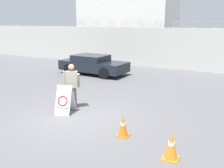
{
  "coord_description": "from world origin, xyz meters",
  "views": [
    {
      "loc": [
        5.09,
        -6.91,
        3.4
      ],
      "look_at": [
        0.29,
        2.19,
        0.8
      ],
      "focal_mm": 40.0,
      "sensor_mm": 36.0,
      "label": 1
    }
  ],
  "objects_px": {
    "security_guard": "(72,84)",
    "parked_car_front_coupe": "(93,64)",
    "barricade_sign": "(65,99)",
    "traffic_cone_near": "(123,126)",
    "traffic_cone_mid": "(171,146)"
  },
  "relations": [
    {
      "from": "security_guard",
      "to": "parked_car_front_coupe",
      "type": "relative_size",
      "value": 0.39
    },
    {
      "from": "barricade_sign",
      "to": "traffic_cone_near",
      "type": "xyz_separation_m",
      "value": [
        2.8,
        -0.77,
        -0.2
      ]
    },
    {
      "from": "traffic_cone_mid",
      "to": "barricade_sign",
      "type": "bearing_deg",
      "value": 162.65
    },
    {
      "from": "barricade_sign",
      "to": "traffic_cone_near",
      "type": "bearing_deg",
      "value": -29.63
    },
    {
      "from": "traffic_cone_near",
      "to": "traffic_cone_mid",
      "type": "relative_size",
      "value": 0.9
    },
    {
      "from": "barricade_sign",
      "to": "traffic_cone_mid",
      "type": "bearing_deg",
      "value": -31.66
    },
    {
      "from": "parked_car_front_coupe",
      "to": "security_guard",
      "type": "bearing_deg",
      "value": -62.03
    },
    {
      "from": "security_guard",
      "to": "parked_car_front_coupe",
      "type": "distance_m",
      "value": 6.74
    },
    {
      "from": "traffic_cone_near",
      "to": "parked_car_front_coupe",
      "type": "xyz_separation_m",
      "value": [
        -5.68,
        7.39,
        0.32
      ]
    },
    {
      "from": "barricade_sign",
      "to": "parked_car_front_coupe",
      "type": "bearing_deg",
      "value": 99.17
    },
    {
      "from": "traffic_cone_mid",
      "to": "parked_car_front_coupe",
      "type": "height_order",
      "value": "parked_car_front_coupe"
    },
    {
      "from": "traffic_cone_near",
      "to": "traffic_cone_mid",
      "type": "bearing_deg",
      "value": -20.73
    },
    {
      "from": "traffic_cone_mid",
      "to": "parked_car_front_coupe",
      "type": "relative_size",
      "value": 0.16
    },
    {
      "from": "barricade_sign",
      "to": "security_guard",
      "type": "distance_m",
      "value": 0.71
    },
    {
      "from": "barricade_sign",
      "to": "security_guard",
      "type": "relative_size",
      "value": 0.59
    }
  ]
}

